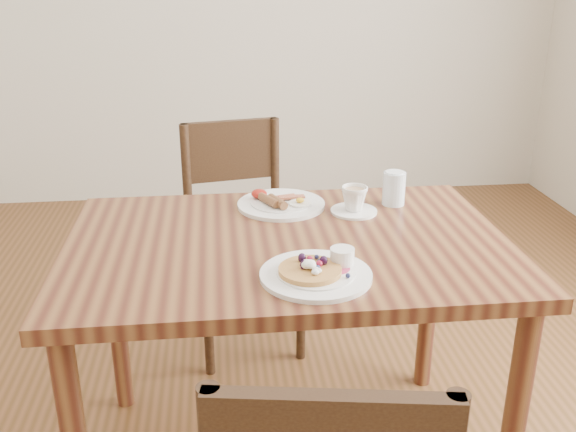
% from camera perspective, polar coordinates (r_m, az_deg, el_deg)
% --- Properties ---
extents(dining_table, '(1.20, 0.80, 0.75)m').
position_cam_1_polar(dining_table, '(1.78, -0.00, -5.05)').
color(dining_table, brown).
rests_on(dining_table, ground).
extents(chair_far, '(0.49, 0.49, 0.88)m').
position_cam_1_polar(chair_far, '(2.52, -4.31, -0.82)').
color(chair_far, '#372514').
rests_on(chair_far, ground).
extents(pancake_plate, '(0.27, 0.27, 0.06)m').
position_cam_1_polar(pancake_plate, '(1.54, 2.62, -4.94)').
color(pancake_plate, white).
rests_on(pancake_plate, dining_table).
extents(breakfast_plate, '(0.27, 0.27, 0.04)m').
position_cam_1_polar(breakfast_plate, '(1.98, -0.73, 1.16)').
color(breakfast_plate, white).
rests_on(breakfast_plate, dining_table).
extents(teacup_saucer, '(0.14, 0.14, 0.08)m').
position_cam_1_polar(teacup_saucer, '(1.93, 5.90, 1.31)').
color(teacup_saucer, white).
rests_on(teacup_saucer, dining_table).
extents(water_glass, '(0.07, 0.07, 0.10)m').
position_cam_1_polar(water_glass, '(2.01, 9.39, 2.43)').
color(water_glass, silver).
rests_on(water_glass, dining_table).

